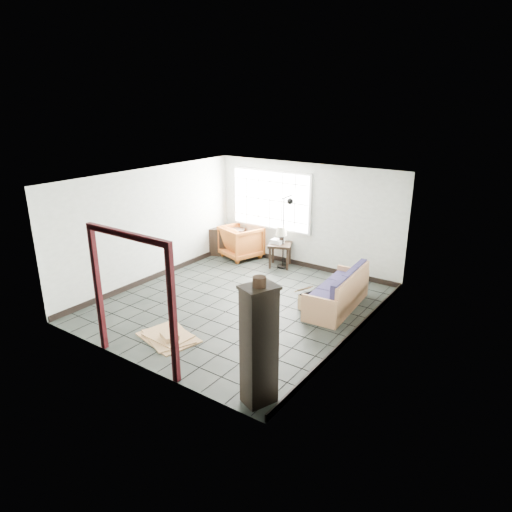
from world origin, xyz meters
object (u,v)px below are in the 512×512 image
Objects in this scene: futon_sofa at (340,294)px; armchair at (241,240)px; tall_shelf at (259,345)px; side_table at (280,248)px.

armchair reaches higher than futon_sofa.
tall_shelf reaches higher than armchair.
tall_shelf is at bearing -87.72° from futon_sofa.
side_table is (1.21, 0.00, 0.02)m from armchair.
side_table is 0.41× the size of tall_shelf.
armchair is at bearing 154.42° from futon_sofa.
armchair is at bearing -180.00° from side_table.
armchair reaches higher than side_table.
side_table is (-2.29, 1.39, 0.20)m from futon_sofa.
tall_shelf reaches higher than side_table.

